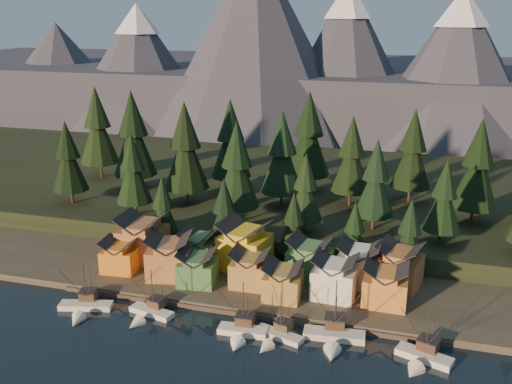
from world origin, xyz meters
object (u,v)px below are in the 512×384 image
(boat_1, at_px, (148,308))
(boat_0, at_px, (83,302))
(boat_4, at_px, (276,332))
(house_back_0, at_px, (143,236))
(house_front_1, at_px, (170,255))
(boat_3, at_px, (241,326))
(boat_5, at_px, (334,331))
(house_back_1, at_px, (199,248))
(house_front_0, at_px, (120,254))
(boat_6, at_px, (423,351))

(boat_1, bearing_deg, boat_0, -160.14)
(boat_4, bearing_deg, boat_1, -165.92)
(house_back_0, bearing_deg, house_front_1, -35.09)
(boat_4, height_order, house_front_1, house_front_1)
(boat_3, xyz_separation_m, boat_5, (16.89, 2.91, 0.12))
(boat_1, height_order, house_back_1, house_back_1)
(boat_3, bearing_deg, house_front_0, 151.18)
(boat_5, height_order, house_front_1, boat_5)
(boat_4, relative_size, boat_6, 0.87)
(boat_1, relative_size, boat_5, 0.82)
(house_back_1, bearing_deg, boat_3, -50.34)
(boat_1, bearing_deg, house_front_0, 146.22)
(boat_4, xyz_separation_m, boat_5, (10.35, 2.36, 0.59))
(boat_5, xyz_separation_m, boat_6, (15.71, -2.16, -0.07))
(house_back_0, bearing_deg, boat_1, -63.00)
(boat_0, relative_size, house_front_0, 1.47)
(house_front_1, distance_m, house_back_0, 11.81)
(boat_4, height_order, house_front_0, house_front_0)
(boat_6, xyz_separation_m, house_back_0, (-64.40, 22.83, 5.06))
(boat_4, distance_m, house_back_0, 45.06)
(boat_0, relative_size, boat_1, 1.13)
(boat_1, relative_size, house_back_1, 1.21)
(boat_6, relative_size, house_front_0, 1.46)
(boat_5, bearing_deg, boat_3, -174.89)
(boat_6, bearing_deg, house_front_1, -177.33)
(boat_0, relative_size, boat_4, 1.15)
(boat_5, height_order, house_back_1, boat_5)
(boat_5, relative_size, house_front_1, 1.15)
(house_back_0, bearing_deg, boat_3, -37.88)
(boat_3, height_order, house_front_0, boat_3)
(boat_0, relative_size, boat_6, 1.00)
(boat_0, height_order, boat_4, boat_0)
(boat_0, xyz_separation_m, boat_1, (13.52, 1.68, -0.07))
(boat_6, distance_m, house_back_1, 55.48)
(boat_3, relative_size, house_back_1, 1.33)
(boat_0, height_order, boat_5, boat_5)
(boat_4, bearing_deg, house_back_0, 165.67)
(boat_3, height_order, house_back_1, boat_3)
(house_back_0, bearing_deg, boat_0, -95.60)
(boat_0, xyz_separation_m, house_front_0, (-0.58, 16.57, 3.45))
(boat_6, distance_m, house_front_1, 57.14)
(house_front_0, distance_m, house_front_1, 12.19)
(boat_1, bearing_deg, house_back_1, 96.83)
(house_front_1, bearing_deg, boat_1, -95.31)
(boat_0, xyz_separation_m, boat_6, (66.15, 0.68, 0.29))
(house_front_0, relative_size, house_back_0, 0.73)
(boat_0, distance_m, house_front_0, 16.93)
(boat_0, height_order, house_back_1, house_back_1)
(boat_1, relative_size, house_front_0, 1.30)
(boat_0, height_order, house_front_0, boat_0)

